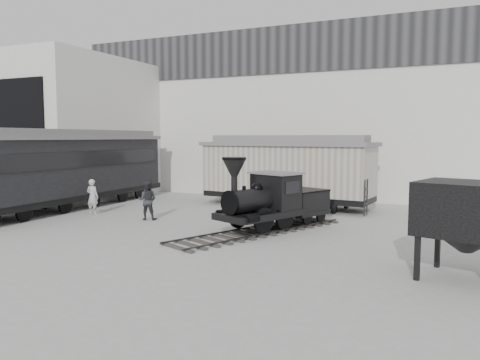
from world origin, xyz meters
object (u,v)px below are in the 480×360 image
at_px(boxcar, 286,169).
at_px(visitor_a, 92,197).
at_px(locomotive, 271,204).
at_px(coal_hopper, 468,217).
at_px(visitor_b, 147,200).
at_px(passenger_coach, 69,168).

bearing_deg(boxcar, visitor_a, -134.99).
relative_size(locomotive, coal_hopper, 2.94).
height_order(locomotive, boxcar, boxcar).
bearing_deg(visitor_b, locomotive, 160.04).
bearing_deg(passenger_coach, visitor_a, -25.67).
bearing_deg(boxcar, passenger_coach, -147.46).
bearing_deg(boxcar, locomotive, -70.45).
bearing_deg(passenger_coach, visitor_b, -14.07).
bearing_deg(locomotive, boxcar, 126.59).
bearing_deg(visitor_a, passenger_coach, -27.65).
height_order(passenger_coach, visitor_a, passenger_coach).
relative_size(boxcar, passenger_coach, 0.67).
xyz_separation_m(passenger_coach, visitor_a, (2.69, -1.22, -1.32)).
bearing_deg(locomotive, visitor_b, -157.15).
xyz_separation_m(boxcar, coal_hopper, (8.89, -11.17, -0.35)).
height_order(locomotive, visitor_b, locomotive).
xyz_separation_m(passenger_coach, visitor_b, (6.21, -1.42, -1.29)).
bearing_deg(visitor_a, coal_hopper, 161.73).
height_order(boxcar, visitor_b, boxcar).
bearing_deg(visitor_b, visitor_a, -22.43).
xyz_separation_m(locomotive, visitor_b, (-6.31, 0.08, -0.20)).
distance_m(boxcar, coal_hopper, 14.28).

